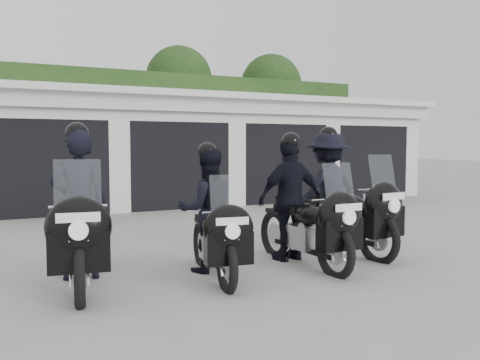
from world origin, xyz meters
name	(u,v)px	position (x,y,z in m)	size (l,w,h in m)	color
ground	(300,249)	(0.00, 0.00, 0.00)	(80.00, 80.00, 0.00)	#9B9B96
garage_block	(151,152)	(0.00, 8.06, 1.42)	(16.40, 6.80, 2.96)	silver
background_vegetation	(124,115)	(0.37, 12.92, 2.77)	(20.00, 3.90, 5.80)	#183513
police_bike_a	(79,219)	(-3.43, -0.61, 0.78)	(0.89, 2.24, 1.96)	black
police_bike_b	(211,217)	(-1.87, -0.82, 0.72)	(0.90, 1.96, 1.71)	black
police_bike_c	(298,206)	(-0.54, -0.76, 0.79)	(1.03, 2.14, 1.86)	black
police_bike_d	(335,196)	(0.43, -0.33, 0.84)	(1.23, 2.26, 1.97)	black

